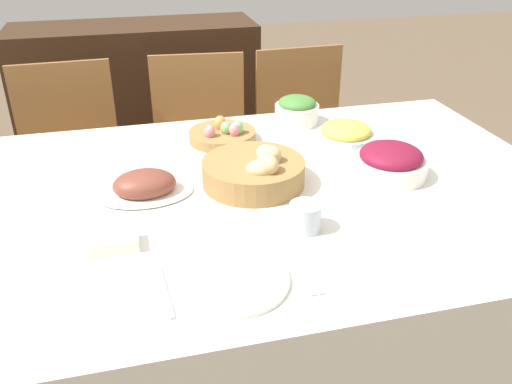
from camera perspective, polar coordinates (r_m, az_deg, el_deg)
name	(u,v)px	position (r m, az deg, el deg)	size (l,w,h in m)	color
ground_plane	(245,380)	(2.00, -1.12, -19.15)	(12.00, 12.00, 0.00)	brown
dining_table	(244,295)	(1.74, -1.23, -10.79)	(1.89, 1.19, 0.75)	silver
chair_far_left	(72,162)	(2.47, -18.80, 3.00)	(0.44, 0.44, 0.88)	olive
chair_far_right	(306,139)	(2.59, 5.29, 5.58)	(0.44, 0.44, 0.88)	olive
chair_far_center	(202,149)	(2.48, -5.72, 4.50)	(0.46, 0.46, 0.88)	olive
sideboard	(140,106)	(3.18, -12.07, 8.88)	(1.30, 0.44, 0.90)	#3D2616
bread_basket	(255,171)	(1.55, -0.06, 2.27)	(0.30, 0.30, 0.12)	#9E7542
egg_basket	(223,134)	(1.85, -3.50, 6.08)	(0.23, 0.23, 0.08)	#9E7542
ham_platter	(145,186)	(1.54, -11.63, 0.64)	(0.27, 0.19, 0.08)	white
beet_salad_bowl	(390,162)	(1.65, 13.97, 3.13)	(0.22, 0.22, 0.10)	white
pineapple_bowl	(345,135)	(1.82, 9.40, 5.90)	(0.19, 0.19, 0.09)	silver
green_salad_bowl	(297,110)	(2.01, 4.32, 8.58)	(0.16, 0.16, 0.10)	white
dinner_plate	(234,281)	(1.18, -2.36, -9.31)	(0.24, 0.24, 0.01)	white
fork	(166,292)	(1.17, -9.50, -10.35)	(0.02, 0.17, 0.00)	#B7B7BC
knife	(298,272)	(1.21, 4.49, -8.36)	(0.02, 0.17, 0.00)	#B7B7BC
spoon	(311,270)	(1.22, 5.84, -8.14)	(0.02, 0.17, 0.00)	#B7B7BC
drinking_cup	(305,217)	(1.34, 5.21, -2.62)	(0.08, 0.08, 0.07)	silver
butter_dish	(112,242)	(1.32, -14.88, -5.11)	(0.12, 0.07, 0.03)	white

